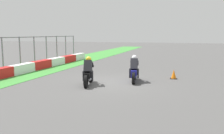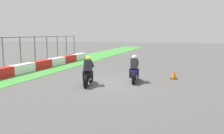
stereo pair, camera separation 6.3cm
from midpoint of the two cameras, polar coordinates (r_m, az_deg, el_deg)
The scene contains 6 objects.
ground_plane at distance 13.01m, azimuth -0.54°, elevation -3.85°, with size 120.00×120.00×0.00m, color #4F4E4D.
grass_verge at distance 16.37m, azimuth -23.54°, elevation -2.02°, with size 72.00×4.05×0.02m, color #40903A.
track_barrier at distance 16.34m, azimuth -23.68°, elevation -0.94°, with size 21.96×0.60×0.64m.
rider_lane_a at distance 13.24m, azimuth 5.30°, elevation -0.93°, with size 2.03×0.61×1.51m.
rider_lane_b at distance 12.41m, azimuth -5.94°, elevation -1.54°, with size 2.02×0.66×1.51m.
traffic_cone at distance 14.57m, azimuth 14.71°, elevation -1.78°, with size 0.40×0.40×0.56m.
Camera 1 is at (-12.10, -3.94, 2.70)m, focal length 37.45 mm.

